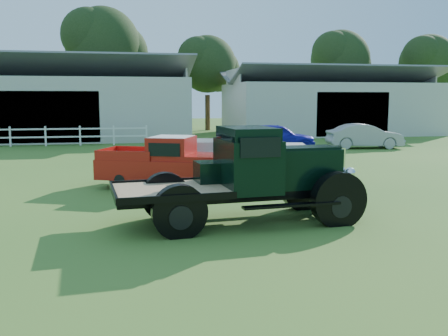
{
  "coord_description": "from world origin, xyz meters",
  "views": [
    {
      "loc": [
        -2.3,
        -11.39,
        2.85
      ],
      "look_at": [
        0.2,
        1.2,
        1.05
      ],
      "focal_mm": 40.0,
      "sensor_mm": 36.0,
      "label": 1
    }
  ],
  "objects": [
    {
      "name": "misc_car_blue",
      "position": [
        5.55,
        14.33,
        0.77
      ],
      "size": [
        4.81,
        2.74,
        1.54
      ],
      "primitive_type": "imported",
      "rotation": [
        0.0,
        0.0,
        1.78
      ],
      "color": "#1919A6",
      "rests_on": "ground"
    },
    {
      "name": "tree_e",
      "position": [
        26.0,
        32.0,
        4.75
      ],
      "size": [
        5.7,
        5.7,
        9.5
      ],
      "primitive_type": null,
      "color": "black",
      "rests_on": "ground"
    },
    {
      "name": "white_pickup",
      "position": [
        1.83,
        6.12,
        0.88
      ],
      "size": [
        5.07,
        2.88,
        1.76
      ],
      "primitive_type": null,
      "rotation": [
        0.0,
        0.0,
        -0.23
      ],
      "color": "beige",
      "rests_on": "ground"
    },
    {
      "name": "vintage_flatbed",
      "position": [
        0.32,
        -0.4,
        1.1
      ],
      "size": [
        5.72,
        2.67,
        2.2
      ],
      "primitive_type": null,
      "rotation": [
        0.0,
        0.0,
        0.09
      ],
      "color": "black",
      "rests_on": "ground"
    },
    {
      "name": "ground",
      "position": [
        0.0,
        0.0,
        0.0
      ],
      "size": [
        120.0,
        120.0,
        0.0
      ],
      "primitive_type": "plane",
      "color": "#396623"
    },
    {
      "name": "misc_car_grey",
      "position": [
        11.18,
        15.05,
        0.7
      ],
      "size": [
        4.4,
        2.04,
        1.4
      ],
      "primitive_type": "imported",
      "rotation": [
        0.0,
        0.0,
        1.43
      ],
      "color": "gray",
      "rests_on": "ground"
    },
    {
      "name": "fence_rail",
      "position": [
        -8.0,
        20.0,
        0.6
      ],
      "size": [
        14.2,
        0.16,
        1.2
      ],
      "primitive_type": null,
      "color": "white",
      "rests_on": "ground"
    },
    {
      "name": "tree_c",
      "position": [
        5.0,
        33.0,
        4.5
      ],
      "size": [
        5.4,
        5.4,
        9.0
      ],
      "primitive_type": null,
      "color": "black",
      "rests_on": "ground"
    },
    {
      "name": "tree_b",
      "position": [
        -4.0,
        34.0,
        5.75
      ],
      "size": [
        6.9,
        6.9,
        11.5
      ],
      "primitive_type": null,
      "color": "black",
      "rests_on": "ground"
    },
    {
      "name": "red_pickup",
      "position": [
        -0.94,
        4.41,
        0.84
      ],
      "size": [
        4.92,
        3.41,
        1.67
      ],
      "primitive_type": null,
      "rotation": [
        0.0,
        0.0,
        -0.4
      ],
      "color": "#AD1912",
      "rests_on": "ground"
    },
    {
      "name": "shed_left",
      "position": [
        -7.0,
        26.0,
        2.8
      ],
      "size": [
        18.8,
        10.2,
        5.6
      ],
      "primitive_type": null,
      "color": "#B1B1B1",
      "rests_on": "ground"
    },
    {
      "name": "tree_d",
      "position": [
        18.0,
        34.0,
        5.0
      ],
      "size": [
        6.0,
        6.0,
        10.0
      ],
      "primitive_type": null,
      "color": "black",
      "rests_on": "ground"
    },
    {
      "name": "shed_right",
      "position": [
        14.0,
        27.0,
        2.6
      ],
      "size": [
        16.8,
        9.2,
        5.2
      ],
      "primitive_type": null,
      "color": "#B1B1B1",
      "rests_on": "ground"
    }
  ]
}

